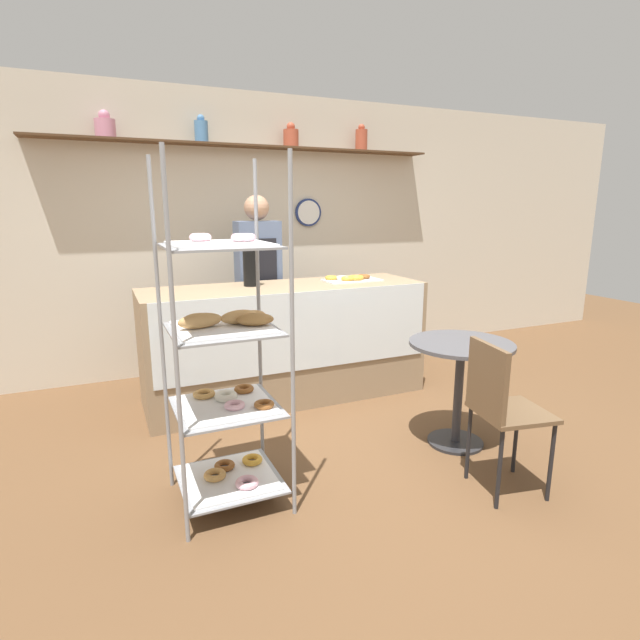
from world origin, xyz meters
TOP-DOWN VIEW (x-y plane):
  - ground_plane at (0.00, 0.00)m, footprint 14.00×14.00m
  - back_wall at (0.00, 2.18)m, footprint 10.00×0.30m
  - display_counter at (0.00, 1.09)m, footprint 2.36×0.72m
  - pastry_rack at (-0.83, -0.24)m, footprint 0.59×0.58m
  - person_worker at (-0.07, 1.63)m, footprint 0.40×0.23m
  - cafe_table at (0.77, -0.22)m, footprint 0.70×0.70m
  - cafe_chair at (0.58, -0.79)m, footprint 0.44×0.44m
  - coffee_carafe at (-0.26, 1.19)m, footprint 0.13×0.13m
  - donut_tray_counter at (0.62, 1.10)m, footprint 0.50×0.27m

SIDE VIEW (x-z plane):
  - ground_plane at x=0.00m, z-range 0.00..0.00m
  - display_counter at x=0.00m, z-range 0.00..0.98m
  - cafe_table at x=0.77m, z-range 0.19..0.92m
  - cafe_chair at x=0.58m, z-range 0.11..1.00m
  - pastry_rack at x=-0.83m, z-range -0.13..1.75m
  - person_worker at x=-0.07m, z-range 0.09..1.82m
  - donut_tray_counter at x=0.62m, z-range 0.98..1.03m
  - coffee_carafe at x=-0.26m, z-range 0.98..1.34m
  - back_wall at x=0.00m, z-range 0.02..2.72m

